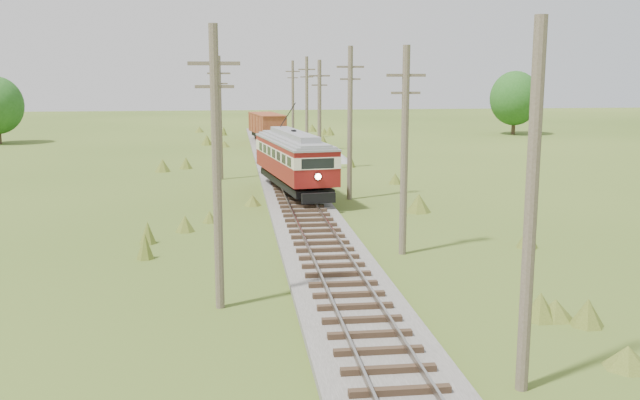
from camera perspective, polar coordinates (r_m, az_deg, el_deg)
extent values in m
cube|color=#605B54|center=(45.15, -2.27, 0.79)|extent=(3.60, 96.00, 0.25)
cube|color=#726659|center=(45.04, -3.18, 1.23)|extent=(0.08, 96.00, 0.17)
cube|color=#726659|center=(45.16, -1.36, 1.26)|extent=(0.08, 96.00, 0.17)
cube|color=#2D2116|center=(45.12, -2.27, 1.05)|extent=(2.40, 96.00, 0.16)
cube|color=black|center=(43.41, -2.09, 1.55)|extent=(3.63, 10.37, 0.41)
cube|color=maroon|center=(43.28, -2.10, 2.75)|extent=(4.14, 11.30, 1.01)
cube|color=beige|center=(43.18, -2.11, 3.84)|extent=(4.18, 11.35, 0.64)
cube|color=black|center=(43.18, -2.11, 3.84)|extent=(4.13, 10.87, 0.51)
cube|color=maroon|center=(43.13, -2.11, 4.45)|extent=(4.14, 11.30, 0.28)
cube|color=gray|center=(43.10, -2.12, 4.85)|extent=(4.21, 11.41, 0.35)
cube|color=gray|center=(43.07, -2.12, 5.26)|extent=(2.34, 8.36, 0.37)
sphere|color=#FFF2BF|center=(37.89, -0.15, 1.88)|extent=(0.33, 0.33, 0.33)
cylinder|color=black|center=(44.60, -2.62, 6.77)|extent=(0.67, 4.25, 1.77)
cylinder|color=black|center=(39.25, -1.67, 0.54)|extent=(0.22, 0.74, 0.74)
cylinder|color=black|center=(39.60, 0.27, 0.63)|extent=(0.22, 0.74, 0.74)
cylinder|color=black|center=(47.31, -4.07, 2.20)|extent=(0.22, 0.74, 0.74)
cylinder|color=black|center=(47.60, -2.44, 2.26)|extent=(0.22, 0.74, 0.74)
cube|color=black|center=(75.57, -4.25, 5.20)|extent=(3.07, 7.10, 0.48)
cube|color=maroon|center=(75.48, -4.27, 6.10)|extent=(3.68, 7.93, 1.91)
cube|color=maroon|center=(75.41, -4.28, 6.86)|extent=(3.75, 8.09, 0.11)
cylinder|color=black|center=(73.19, -4.43, 5.07)|extent=(0.24, 0.77, 0.76)
cylinder|color=black|center=(73.50, -3.33, 5.11)|extent=(0.24, 0.77, 0.76)
cylinder|color=black|center=(77.66, -5.13, 5.36)|extent=(0.24, 0.77, 0.76)
cylinder|color=black|center=(77.95, -4.10, 5.39)|extent=(0.24, 0.77, 0.76)
cone|color=gray|center=(60.62, 0.63, 3.78)|extent=(3.66, 3.66, 1.37)
cone|color=gray|center=(59.66, 1.65, 3.39)|extent=(2.06, 2.06, 0.80)
cylinder|color=brown|center=(17.12, 16.51, -0.84)|extent=(0.30, 0.30, 8.80)
cylinder|color=brown|center=(29.41, 6.77, 3.83)|extent=(0.30, 0.30, 8.60)
cube|color=brown|center=(29.23, 6.90, 9.88)|extent=(1.60, 0.12, 0.12)
cube|color=brown|center=(29.24, 6.87, 8.51)|extent=(1.20, 0.10, 0.10)
cylinder|color=brown|center=(42.06, 2.41, 6.10)|extent=(0.30, 0.30, 9.00)
cube|color=brown|center=(41.95, 2.44, 10.60)|extent=(1.60, 0.12, 0.12)
cube|color=brown|center=(41.95, 2.44, 9.64)|extent=(1.20, 0.10, 0.10)
cylinder|color=brown|center=(54.89, -0.04, 6.78)|extent=(0.30, 0.30, 8.40)
cube|color=brown|center=(54.79, -0.04, 9.91)|extent=(1.60, 0.12, 0.12)
cube|color=brown|center=(54.80, -0.04, 9.18)|extent=(1.20, 0.10, 0.10)
cylinder|color=brown|center=(67.82, -1.06, 7.66)|extent=(0.30, 0.30, 8.90)
cube|color=brown|center=(67.75, -1.07, 10.41)|extent=(1.60, 0.12, 0.12)
cube|color=brown|center=(67.75, -1.07, 9.81)|extent=(1.20, 0.10, 0.10)
cylinder|color=brown|center=(80.74, -2.18, 8.01)|extent=(0.30, 0.30, 8.70)
cube|color=brown|center=(80.67, -2.20, 10.24)|extent=(1.60, 0.12, 0.12)
cube|color=brown|center=(80.68, -2.20, 9.75)|extent=(1.20, 0.10, 0.10)
cylinder|color=brown|center=(22.59, -8.26, 2.36)|extent=(0.30, 0.30, 9.00)
cube|color=brown|center=(22.38, -8.48, 10.76)|extent=(1.60, 0.12, 0.12)
cube|color=brown|center=(22.39, -8.43, 8.96)|extent=(1.20, 0.10, 0.10)
cylinder|color=brown|center=(50.49, -8.01, 6.48)|extent=(0.30, 0.30, 8.60)
cube|color=brown|center=(50.38, -8.10, 10.00)|extent=(1.60, 0.12, 0.12)
cube|color=brown|center=(50.39, -8.08, 9.20)|extent=(1.20, 0.10, 0.10)
cylinder|color=#38281C|center=(89.23, 15.22, 5.89)|extent=(0.50, 0.50, 2.52)
ellipsoid|color=#205419|center=(89.07, 15.31, 7.86)|extent=(5.88, 5.88, 6.47)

